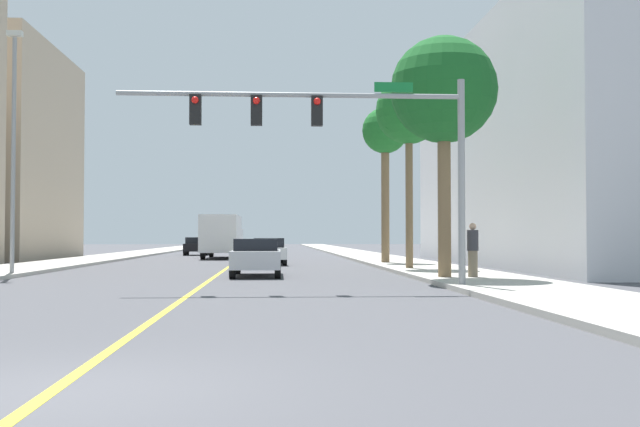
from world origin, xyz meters
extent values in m
plane|color=#47474C|center=(0.00, 42.00, 0.00)|extent=(192.00, 192.00, 0.00)
cube|color=#B2ADA3|center=(-9.01, 42.00, 0.07)|extent=(3.86, 168.00, 0.15)
cube|color=#B2ADA3|center=(9.01, 42.00, 0.07)|extent=(3.86, 168.00, 0.15)
cube|color=yellow|center=(0.00, 42.00, 0.00)|extent=(0.16, 144.00, 0.01)
cube|color=silver|center=(17.55, 30.44, 6.07)|extent=(10.42, 27.67, 12.14)
cylinder|color=gray|center=(7.49, 13.68, 3.06)|extent=(0.20, 0.20, 5.81)
cylinder|color=gray|center=(2.65, 13.68, 5.47)|extent=(9.67, 0.14, 0.14)
cube|color=black|center=(3.38, 13.68, 5.02)|extent=(0.32, 0.24, 0.84)
sphere|color=red|center=(3.38, 13.54, 5.27)|extent=(0.20, 0.20, 0.20)
cube|color=black|center=(1.69, 13.68, 5.02)|extent=(0.32, 0.24, 0.84)
sphere|color=red|center=(1.69, 13.54, 5.27)|extent=(0.20, 0.20, 0.20)
cube|color=black|center=(-0.01, 13.68, 5.02)|extent=(0.32, 0.24, 0.84)
sphere|color=red|center=(-0.01, 13.54, 5.27)|extent=(0.20, 0.20, 0.20)
cube|color=#147233|center=(5.55, 13.68, 5.72)|extent=(1.10, 0.04, 0.28)
cylinder|color=gray|center=(-7.59, 21.62, 4.58)|extent=(0.16, 0.16, 8.86)
cube|color=beige|center=(-7.59, 21.62, 9.16)|extent=(0.56, 0.28, 0.20)
cylinder|color=brown|center=(7.89, 17.61, 3.30)|extent=(0.44, 0.44, 6.29)
sphere|color=#195B23|center=(7.89, 17.61, 6.44)|extent=(3.60, 3.60, 3.60)
cone|color=#195B23|center=(8.96, 17.53, 6.24)|extent=(0.54, 1.74, 1.80)
cone|color=#195B23|center=(8.47, 18.52, 6.24)|extent=(1.74, 1.37, 1.85)
cone|color=#195B23|center=(7.27, 18.49, 6.24)|extent=(1.41, 1.17, 1.57)
cone|color=#195B23|center=(6.83, 17.79, 6.24)|extent=(0.67, 1.71, 1.89)
cone|color=#195B23|center=(7.40, 16.65, 6.24)|extent=(1.45, 1.00, 1.58)
cone|color=#195B23|center=(8.57, 16.77, 6.24)|extent=(1.44, 1.27, 2.02)
cylinder|color=brown|center=(8.01, 24.77, 3.53)|extent=(0.32, 0.32, 6.77)
sphere|color=#1E6B28|center=(8.01, 24.77, 6.92)|extent=(2.88, 2.88, 2.88)
cone|color=#1E6B28|center=(8.87, 24.68, 6.72)|extent=(0.55, 1.34, 1.63)
cone|color=#1E6B28|center=(8.47, 25.50, 6.72)|extent=(1.56, 1.26, 1.45)
cone|color=#1E6B28|center=(7.57, 25.52, 6.72)|extent=(1.46, 1.13, 1.36)
cone|color=#1E6B28|center=(7.14, 24.76, 6.72)|extent=(0.45, 1.16, 1.33)
cone|color=#1E6B28|center=(7.50, 24.08, 6.72)|extent=(1.32, 1.11, 1.64)
cone|color=#1E6B28|center=(8.51, 24.07, 6.72)|extent=(1.33, 1.13, 1.29)
cylinder|color=brown|center=(8.05, 31.94, 3.61)|extent=(0.42, 0.42, 6.92)
sphere|color=#1E6B28|center=(8.05, 31.94, 7.07)|extent=(2.42, 2.42, 2.42)
cone|color=#1E6B28|center=(8.77, 31.98, 6.87)|extent=(0.51, 1.46, 1.14)
cone|color=#1E6B28|center=(8.52, 32.49, 6.87)|extent=(1.07, 0.97, 1.48)
cone|color=#1E6B28|center=(7.63, 32.53, 6.87)|extent=(1.14, 0.95, 1.14)
cone|color=#1E6B28|center=(7.33, 32.03, 6.87)|extent=(0.55, 1.15, 1.07)
cone|color=#1E6B28|center=(7.80, 31.25, 6.87)|extent=(1.22, 0.76, 1.21)
cone|color=#1E6B28|center=(8.34, 31.27, 6.87)|extent=(1.14, 0.78, 1.19)
cube|color=#BCBCC1|center=(1.54, 21.29, 0.65)|extent=(1.84, 4.57, 0.65)
cube|color=black|center=(1.54, 20.94, 1.19)|extent=(1.60, 2.20, 0.44)
cylinder|color=black|center=(0.76, 23.03, 0.32)|extent=(0.23, 0.64, 0.64)
cylinder|color=black|center=(2.36, 23.02, 0.32)|extent=(0.23, 0.64, 0.64)
cylinder|color=black|center=(0.73, 19.57, 0.32)|extent=(0.23, 0.64, 0.64)
cylinder|color=black|center=(2.33, 19.56, 0.32)|extent=(0.23, 0.64, 0.64)
cube|color=white|center=(1.93, 33.02, 0.62)|extent=(1.92, 4.61, 0.61)
cube|color=black|center=(1.94, 32.75, 1.17)|extent=(1.63, 2.29, 0.49)
cylinder|color=black|center=(1.09, 34.72, 0.32)|extent=(0.24, 0.65, 0.64)
cylinder|color=black|center=(2.66, 34.77, 0.32)|extent=(0.24, 0.65, 0.64)
cylinder|color=black|center=(1.20, 31.27, 0.32)|extent=(0.24, 0.65, 0.64)
cylinder|color=black|center=(2.77, 31.32, 0.32)|extent=(0.24, 0.65, 0.64)
cube|color=black|center=(-3.89, 53.71, 0.62)|extent=(1.95, 3.87, 0.60)
cube|color=black|center=(-3.88, 53.55, 1.17)|extent=(1.67, 1.77, 0.51)
cylinder|color=black|center=(-4.75, 55.04, 0.32)|extent=(0.24, 0.65, 0.64)
cylinder|color=black|center=(-3.10, 55.09, 0.32)|extent=(0.24, 0.65, 0.64)
cylinder|color=black|center=(-4.67, 52.33, 0.32)|extent=(0.24, 0.65, 0.64)
cylinder|color=black|center=(-3.03, 52.37, 0.32)|extent=(0.24, 0.65, 0.64)
cube|color=silver|center=(-1.24, 48.29, 1.25)|extent=(2.43, 2.46, 1.60)
cube|color=silver|center=(-1.30, 43.96, 1.68)|extent=(2.49, 6.27, 2.45)
cylinder|color=black|center=(-2.29, 48.30, 0.45)|extent=(0.29, 0.90, 0.90)
cylinder|color=black|center=(-0.19, 48.27, 0.45)|extent=(0.29, 0.90, 0.90)
cylinder|color=black|center=(-2.37, 42.42, 0.45)|extent=(0.29, 0.90, 0.90)
cylinder|color=black|center=(-0.27, 42.39, 0.45)|extent=(0.29, 0.90, 0.90)
cylinder|color=#726651|center=(8.83, 17.54, 0.59)|extent=(0.32, 0.32, 0.87)
cylinder|color=#333338|center=(8.83, 17.54, 1.37)|extent=(0.38, 0.38, 0.69)
sphere|color=tan|center=(8.83, 17.54, 1.84)|extent=(0.24, 0.24, 0.24)
camera|label=1|loc=(2.13, -7.50, 1.50)|focal=42.70mm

